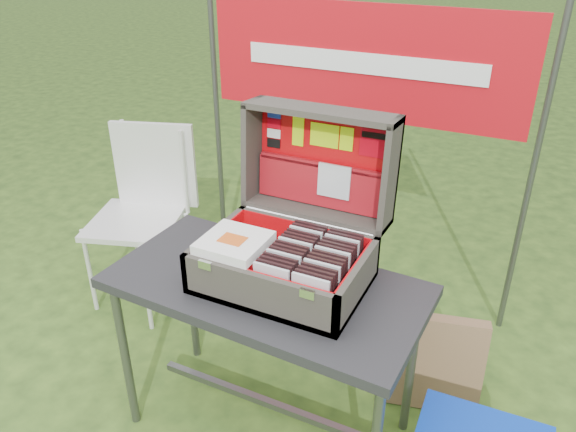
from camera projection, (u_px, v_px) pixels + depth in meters
The scene contains 91 objects.
ground at pixel (260, 416), 2.44m from camera, with size 80.00×80.00×0.00m, color #2A4219.
table at pixel (267, 358), 2.23m from camera, with size 1.17×0.58×0.73m, color #2B2B2C, non-canonical shape.
table_top at pixel (266, 287), 2.07m from camera, with size 1.17×0.58×0.04m, color #2B2B2C.
table_leg_fl at pixel (126, 358), 2.26m from camera, with size 0.04×0.04×0.69m, color #59595B.
table_leg_bl at pixel (192, 297), 2.63m from camera, with size 0.04×0.04×0.69m, color #59595B.
table_leg_br at pixel (411, 365), 2.22m from camera, with size 0.04×0.04×0.69m, color #59595B.
table_brace at pixel (268, 403), 2.34m from camera, with size 1.02×0.03×0.03m, color #59595B.
suitcase at pixel (290, 207), 1.97m from camera, with size 0.59×0.58×0.57m, color #544F44, non-canonical shape.
suitcase_base_bottom at pixel (283, 281), 2.05m from camera, with size 0.59×0.42×0.02m, color #544F44.
suitcase_base_wall_front at pixel (257, 294), 1.86m from camera, with size 0.59×0.02×0.16m, color #544F44.
suitcase_base_wall_back at pixel (306, 240), 2.17m from camera, with size 0.59×0.02×0.16m, color #544F44.
suitcase_base_wall_left at pixel (216, 247), 2.13m from camera, with size 0.02×0.42×0.16m, color #544F44.
suitcase_base_wall_right at pixel (357, 285), 1.91m from camera, with size 0.02×0.42×0.16m, color #544F44.
suitcase_liner_floor at pixel (283, 277), 2.04m from camera, with size 0.54×0.37×0.01m, color red.
suitcase_latch_left at pixel (205, 265), 1.89m from camera, with size 0.05×0.01×0.03m, color silver.
suitcase_latch_right at pixel (307, 294), 1.74m from camera, with size 0.05×0.01×0.03m, color silver.
suitcase_hinge at pixel (307, 221), 2.15m from camera, with size 0.02×0.02×0.53m, color silver.
suitcase_lid_back at pixel (325, 158), 2.18m from camera, with size 0.59×0.42×0.02m, color #544F44.
suitcase_lid_rim_far at pixel (321, 112), 2.04m from camera, with size 0.59×0.02×0.16m, color #544F44.
suitcase_lid_rim_near at pixel (316, 211), 2.21m from camera, with size 0.59×0.02×0.16m, color #544F44.
suitcase_lid_rim_left at pixel (253, 151), 2.24m from camera, with size 0.02×0.42×0.16m, color #544F44.
suitcase_lid_rim_right at pixel (390, 176), 2.02m from camera, with size 0.02×0.42×0.16m, color #544F44.
suitcase_lid_liner at pixel (324, 159), 2.17m from camera, with size 0.54×0.37×0.01m, color red.
suitcase_liner_wall_front at pixel (259, 289), 1.87m from camera, with size 0.54×0.01×0.13m, color red.
suitcase_liner_wall_back at pixel (304, 239), 2.16m from camera, with size 0.54×0.01×0.13m, color red.
suitcase_liner_wall_left at pixel (220, 246), 2.12m from camera, with size 0.01×0.37×0.13m, color red.
suitcase_liner_wall_right at pixel (354, 281), 1.91m from camera, with size 0.01×0.37×0.13m, color red.
suitcase_lid_pocket at pixel (320, 185), 2.19m from camera, with size 0.52×0.17×0.03m, color maroon.
suitcase_pocket_edge at pixel (321, 165), 2.15m from camera, with size 0.51×0.02×0.02m, color maroon.
suitcase_pocket_cd at pixel (334, 181), 2.14m from camera, with size 0.13×0.13×0.01m, color silver.
lid_sticker_cc_a at pixel (274, 114), 2.19m from camera, with size 0.06×0.04×0.00m, color #1933B2.
lid_sticker_cc_b at pixel (274, 124), 2.20m from camera, with size 0.06×0.04×0.00m, color #BD0112.
lid_sticker_cc_c at pixel (274, 134), 2.22m from camera, with size 0.06×0.04×0.00m, color white.
lid_sticker_cc_d at pixel (274, 143), 2.23m from camera, with size 0.06×0.04×0.00m, color black.
lid_card_neon_tall at pixel (298, 131), 2.17m from camera, with size 0.05×0.12×0.00m, color #B7E90A.
lid_card_neon_main at pixel (324, 136), 2.12m from camera, with size 0.12×0.09×0.00m, color #B7E90A.
lid_card_neon_small at pixel (347, 139), 2.09m from camera, with size 0.05×0.09×0.00m, color #B7E90A.
lid_sticker_band at pixel (373, 143), 2.05m from camera, with size 0.10×0.10×0.00m, color #BD0112.
lid_sticker_band_bar at pixel (374, 135), 2.04m from camera, with size 0.09×0.02×0.00m, color black.
cd_left_0 at pixel (271, 285), 1.86m from camera, with size 0.13×0.01×0.15m, color silver.
cd_left_1 at pixel (275, 282), 1.88m from camera, with size 0.13×0.01×0.15m, color black.
cd_left_2 at pixel (278, 278), 1.90m from camera, with size 0.13×0.01×0.15m, color black.
cd_left_3 at pixel (281, 275), 1.92m from camera, with size 0.13×0.01×0.15m, color black.
cd_left_4 at pixel (284, 271), 1.94m from camera, with size 0.13×0.01×0.15m, color silver.
cd_left_5 at pixel (287, 268), 1.95m from camera, with size 0.13×0.01×0.15m, color black.
cd_left_6 at pixel (289, 265), 1.97m from camera, with size 0.13×0.01×0.15m, color black.
cd_left_7 at pixel (292, 262), 1.99m from camera, with size 0.13×0.01×0.15m, color black.
cd_left_8 at pixel (295, 259), 2.01m from camera, with size 0.13×0.01×0.15m, color silver.
cd_left_9 at pixel (298, 256), 2.03m from camera, with size 0.13×0.01×0.15m, color black.
cd_left_10 at pixel (300, 252), 2.05m from camera, with size 0.13×0.01×0.15m, color black.
cd_left_11 at pixel (303, 250), 2.06m from camera, with size 0.13×0.01×0.15m, color black.
cd_left_12 at pixel (306, 247), 2.08m from camera, with size 0.13×0.01×0.15m, color silver.
cd_left_13 at pixel (308, 244), 2.10m from camera, with size 0.13×0.01×0.15m, color black.
cd_left_14 at pixel (311, 241), 2.12m from camera, with size 0.13×0.01×0.15m, color black.
cd_right_0 at pixel (310, 296), 1.81m from camera, with size 0.13×0.01×0.15m, color silver.
cd_right_1 at pixel (313, 293), 1.83m from camera, with size 0.13×0.01×0.15m, color black.
cd_right_2 at pixel (316, 289), 1.84m from camera, with size 0.13×0.01×0.15m, color black.
cd_right_3 at pixel (319, 285), 1.86m from camera, with size 0.13×0.01×0.15m, color black.
cd_right_4 at pixel (321, 282), 1.88m from camera, with size 0.13×0.01×0.15m, color silver.
cd_right_5 at pixel (324, 278), 1.90m from camera, with size 0.13×0.01×0.15m, color black.
cd_right_6 at pixel (327, 275), 1.92m from camera, with size 0.13×0.01×0.15m, color black.
cd_right_7 at pixel (329, 271), 1.94m from camera, with size 0.13×0.01×0.15m, color black.
cd_right_8 at pixel (332, 268), 1.95m from camera, with size 0.13×0.01×0.15m, color silver.
cd_right_9 at pixel (334, 265), 1.97m from camera, with size 0.13×0.01×0.15m, color black.
cd_right_10 at pixel (337, 262), 1.99m from camera, with size 0.13×0.01×0.15m, color black.
cd_right_11 at pixel (339, 259), 2.01m from camera, with size 0.13×0.01×0.15m, color black.
cd_right_12 at pixel (341, 255), 2.03m from camera, with size 0.13×0.01×0.15m, color silver.
cd_right_13 at pixel (344, 252), 2.05m from camera, with size 0.13×0.01×0.15m, color black.
cd_right_14 at pixel (346, 249), 2.06m from camera, with size 0.13×0.01×0.15m, color black.
songbook_0 at pixel (234, 246), 1.98m from camera, with size 0.22×0.22×0.01m, color white.
songbook_1 at pixel (234, 245), 1.97m from camera, with size 0.22×0.22×0.01m, color white.
songbook_2 at pixel (234, 244), 1.97m from camera, with size 0.22×0.22×0.01m, color white.
songbook_3 at pixel (234, 243), 1.97m from camera, with size 0.22×0.22×0.01m, color white.
songbook_4 at pixel (234, 241), 1.97m from camera, with size 0.22×0.22×0.01m, color white.
songbook_5 at pixel (234, 240), 1.96m from camera, with size 0.22×0.22×0.01m, color white.
songbook_6 at pixel (234, 239), 1.96m from camera, with size 0.22×0.22×0.01m, color white.
songbook_graphic at pixel (232, 239), 1.95m from camera, with size 0.09×0.07×0.00m, color #D85919.
chair at pixel (135, 224), 2.96m from camera, with size 0.44×0.49×0.98m, color silver, non-canonical shape.
chair_seat at pixel (135, 222), 2.95m from camera, with size 0.44×0.44×0.03m, color silver.
chair_backrest at pixel (155, 165), 3.00m from camera, with size 0.44×0.03×0.47m, color silver.
chair_leg_fl at pixel (90, 271), 2.99m from camera, with size 0.02×0.02×0.50m, color silver.
chair_leg_fr at pixel (146, 289), 2.84m from camera, with size 0.02×0.02×0.50m, color silver.
chair_leg_bl at pixel (136, 239), 3.29m from camera, with size 0.02×0.02×0.50m, color silver.
chair_leg_br at pixel (189, 254), 3.15m from camera, with size 0.02×0.02×0.50m, color silver.
chair_upright_left at pixel (127, 161), 3.08m from camera, with size 0.02×0.02×0.47m, color silver.
chair_upright_right at pixel (184, 173), 2.94m from camera, with size 0.02×0.02×0.47m, color silver.
cardboard_box at pixel (432, 363), 2.41m from camera, with size 0.42×0.07×0.45m, color olive.
banner_post_left at pixel (218, 126), 3.24m from camera, with size 0.03×0.03×1.70m, color #59595B.
banner_post_right at pixel (531, 179), 2.59m from camera, with size 0.03×0.03×1.70m, color #59595B.
banner at pixel (361, 63), 2.70m from camera, with size 1.60×0.01×0.55m, color #B10C15.
banner_text at pixel (360, 63), 2.69m from camera, with size 1.20×0.00×0.10m, color white.
Camera 1 is at (0.88, -1.52, 1.91)m, focal length 35.00 mm.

